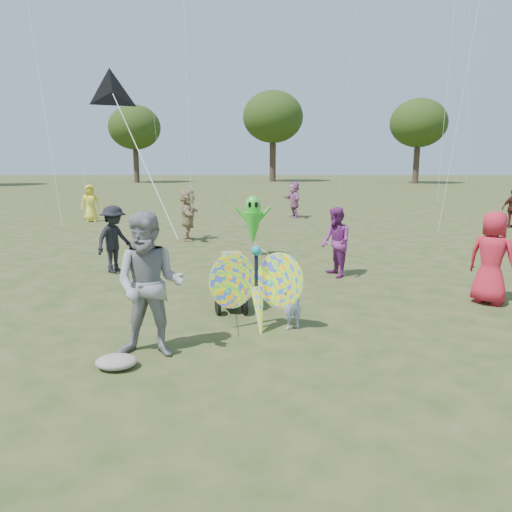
{
  "coord_description": "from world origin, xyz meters",
  "views": [
    {
      "loc": [
        -0.22,
        -7.01,
        2.76
      ],
      "look_at": [
        -0.2,
        1.5,
        1.1
      ],
      "focal_mm": 35.0,
      "sensor_mm": 36.0,
      "label": 1
    }
  ],
  "objects_px": {
    "butterfly_kite": "(257,290)",
    "crowd_e": "(336,242)",
    "crowd_a": "(492,258)",
    "crowd_j": "(294,199)",
    "child_girl": "(292,301)",
    "crowd_b": "(114,239)",
    "adult_man": "(150,285)",
    "jogging_stroller": "(232,277)",
    "alien_kite": "(253,223)",
    "crowd_g": "(90,203)",
    "crowd_d": "(188,215)"
  },
  "relations": [
    {
      "from": "butterfly_kite",
      "to": "crowd_e",
      "type": "bearing_deg",
      "value": 63.58
    },
    {
      "from": "crowd_a",
      "to": "crowd_j",
      "type": "xyz_separation_m",
      "value": [
        -2.67,
        14.4,
        -0.04
      ]
    },
    {
      "from": "child_girl",
      "to": "crowd_b",
      "type": "xyz_separation_m",
      "value": [
        -4.07,
        4.21,
        0.35
      ]
    },
    {
      "from": "child_girl",
      "to": "crowd_b",
      "type": "height_order",
      "value": "crowd_b"
    },
    {
      "from": "adult_man",
      "to": "jogging_stroller",
      "type": "xyz_separation_m",
      "value": [
        1.04,
        2.27,
        -0.42
      ]
    },
    {
      "from": "adult_man",
      "to": "alien_kite",
      "type": "distance_m",
      "value": 7.51
    },
    {
      "from": "crowd_a",
      "to": "child_girl",
      "type": "bearing_deg",
      "value": 65.34
    },
    {
      "from": "jogging_stroller",
      "to": "alien_kite",
      "type": "height_order",
      "value": "alien_kite"
    },
    {
      "from": "crowd_a",
      "to": "crowd_g",
      "type": "height_order",
      "value": "crowd_a"
    },
    {
      "from": "crowd_d",
      "to": "crowd_g",
      "type": "distance_m",
      "value": 7.28
    },
    {
      "from": "crowd_a",
      "to": "crowd_g",
      "type": "xyz_separation_m",
      "value": [
        -11.85,
        12.87,
        -0.08
      ]
    },
    {
      "from": "crowd_j",
      "to": "butterfly_kite",
      "type": "distance_m",
      "value": 16.03
    },
    {
      "from": "adult_man",
      "to": "butterfly_kite",
      "type": "distance_m",
      "value": 1.88
    },
    {
      "from": "child_girl",
      "to": "crowd_b",
      "type": "distance_m",
      "value": 5.86
    },
    {
      "from": "crowd_g",
      "to": "butterfly_kite",
      "type": "bearing_deg",
      "value": -79.97
    },
    {
      "from": "child_girl",
      "to": "adult_man",
      "type": "relative_size",
      "value": 0.46
    },
    {
      "from": "alien_kite",
      "to": "butterfly_kite",
      "type": "bearing_deg",
      "value": -89.22
    },
    {
      "from": "crowd_b",
      "to": "crowd_d",
      "type": "xyz_separation_m",
      "value": [
        1.18,
        4.88,
        0.06
      ]
    },
    {
      "from": "adult_man",
      "to": "crowd_a",
      "type": "distance_m",
      "value": 6.54
    },
    {
      "from": "crowd_b",
      "to": "child_girl",
      "type": "bearing_deg",
      "value": -105.8
    },
    {
      "from": "child_girl",
      "to": "butterfly_kite",
      "type": "height_order",
      "value": "butterfly_kite"
    },
    {
      "from": "adult_man",
      "to": "crowd_d",
      "type": "distance_m",
      "value": 10.25
    },
    {
      "from": "crowd_e",
      "to": "jogging_stroller",
      "type": "xyz_separation_m",
      "value": [
        -2.34,
        -2.57,
        -0.21
      ]
    },
    {
      "from": "crowd_e",
      "to": "crowd_g",
      "type": "bearing_deg",
      "value": -154.11
    },
    {
      "from": "child_girl",
      "to": "crowd_d",
      "type": "bearing_deg",
      "value": -100.1
    },
    {
      "from": "adult_man",
      "to": "alien_kite",
      "type": "bearing_deg",
      "value": 82.98
    },
    {
      "from": "crowd_a",
      "to": "crowd_g",
      "type": "distance_m",
      "value": 17.5
    },
    {
      "from": "crowd_g",
      "to": "jogging_stroller",
      "type": "height_order",
      "value": "crowd_g"
    },
    {
      "from": "child_girl",
      "to": "crowd_e",
      "type": "xyz_separation_m",
      "value": [
        1.3,
        3.71,
        0.35
      ]
    },
    {
      "from": "jogging_stroller",
      "to": "alien_kite",
      "type": "bearing_deg",
      "value": 68.0
    },
    {
      "from": "crowd_e",
      "to": "crowd_d",
      "type": "bearing_deg",
      "value": -157.17
    },
    {
      "from": "crowd_e",
      "to": "crowd_j",
      "type": "height_order",
      "value": "crowd_j"
    },
    {
      "from": "adult_man",
      "to": "alien_kite",
      "type": "height_order",
      "value": "adult_man"
    },
    {
      "from": "crowd_e",
      "to": "crowd_j",
      "type": "bearing_deg",
      "value": 165.12
    },
    {
      "from": "crowd_b",
      "to": "crowd_g",
      "type": "relative_size",
      "value": 1.0
    },
    {
      "from": "child_girl",
      "to": "jogging_stroller",
      "type": "bearing_deg",
      "value": -75.34
    },
    {
      "from": "crowd_d",
      "to": "butterfly_kite",
      "type": "bearing_deg",
      "value": -166.62
    },
    {
      "from": "adult_man",
      "to": "crowd_j",
      "type": "height_order",
      "value": "adult_man"
    },
    {
      "from": "crowd_b",
      "to": "crowd_e",
      "type": "distance_m",
      "value": 5.39
    },
    {
      "from": "crowd_e",
      "to": "butterfly_kite",
      "type": "distance_m",
      "value": 4.22
    },
    {
      "from": "crowd_b",
      "to": "crowd_j",
      "type": "height_order",
      "value": "crowd_j"
    },
    {
      "from": "crowd_e",
      "to": "butterfly_kite",
      "type": "relative_size",
      "value": 0.95
    },
    {
      "from": "crowd_j",
      "to": "crowd_d",
      "type": "bearing_deg",
      "value": -48.75
    },
    {
      "from": "crowd_b",
      "to": "alien_kite",
      "type": "bearing_deg",
      "value": -28.85
    },
    {
      "from": "crowd_e",
      "to": "crowd_g",
      "type": "xyz_separation_m",
      "value": [
        -9.22,
        10.63,
        -0.01
      ]
    },
    {
      "from": "butterfly_kite",
      "to": "crowd_d",
      "type": "bearing_deg",
      "value": 104.17
    },
    {
      "from": "crowd_j",
      "to": "butterfly_kite",
      "type": "bearing_deg",
      "value": -23.88
    },
    {
      "from": "crowd_a",
      "to": "crowd_d",
      "type": "xyz_separation_m",
      "value": [
        -6.81,
        7.62,
        -0.02
      ]
    },
    {
      "from": "crowd_e",
      "to": "crowd_g",
      "type": "relative_size",
      "value": 1.01
    },
    {
      "from": "crowd_a",
      "to": "alien_kite",
      "type": "bearing_deg",
      "value": -1.34
    }
  ]
}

